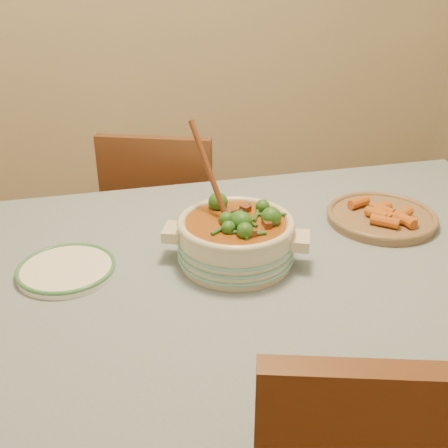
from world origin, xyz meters
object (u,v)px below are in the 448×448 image
dining_table (266,294)px  white_plate (66,269)px  fried_plate (382,215)px  chair_far (164,222)px  condiment_bowl (258,213)px  stew_casserole (236,236)px

dining_table → white_plate: white_plate is taller
fried_plate → chair_far: size_ratio=0.45×
dining_table → condiment_bowl: 0.25m
chair_far → white_plate: bearing=87.1°
stew_casserole → fried_plate: (0.45, 0.11, -0.05)m
fried_plate → white_plate: bearing=-175.5°
stew_casserole → fried_plate: stew_casserole is taller
white_plate → chair_far: chair_far is taller
white_plate → chair_far: bearing=66.0°
dining_table → fried_plate: (0.38, 0.14, 0.11)m
fried_plate → chair_far: 0.90m
condiment_bowl → chair_far: 0.70m
dining_table → chair_far: size_ratio=1.95×
fried_plate → dining_table: bearing=-160.0°
stew_casserole → chair_far: 0.86m
dining_table → condiment_bowl: condiment_bowl is taller
condiment_bowl → white_plate: bearing=-164.5°
dining_table → chair_far: 0.84m
white_plate → fried_plate: size_ratio=0.78×
condiment_bowl → stew_casserole: bearing=-121.2°
chair_far → condiment_bowl: bearing=128.0°
white_plate → fried_plate: fried_plate is taller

